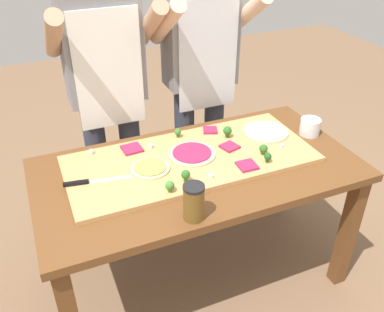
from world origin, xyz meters
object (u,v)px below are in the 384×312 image
Objects in this scene: prep_table at (198,184)px; cook_right at (201,67)px; pizza_whole_beet_magenta at (191,154)px; pizza_slice_far_right at (210,130)px; broccoli_floret_back_right at (186,175)px; cheese_crumble_c at (211,176)px; cheese_crumble_a at (151,146)px; sauce_jar at (194,202)px; pizza_whole_white_garlic at (266,131)px; broccoli_floret_front_right at (263,149)px; cheese_crumble_b at (92,152)px; broccoli_floret_center_left at (178,132)px; broccoli_floret_front_left at (170,186)px; pizza_slice_center at (230,147)px; broccoli_floret_back_mid at (268,157)px; cook_left at (106,82)px; pizza_slice_near_left at (132,149)px; pizza_slice_far_left at (247,165)px; cheese_crumble_d at (282,146)px; pizza_whole_pesto_green at (150,168)px; flour_cup at (310,128)px; chefs_knife at (88,182)px; broccoli_floret_front_mid at (227,131)px.

prep_table is 0.73m from cook_right.
pizza_whole_beet_magenta is 0.26m from pizza_slice_far_right.
broccoli_floret_back_right reaches higher than prep_table.
cheese_crumble_c is at bearing -114.76° from pizza_slice_far_right.
sauce_jar reaches higher than cheese_crumble_a.
broccoli_floret_front_right is (-0.13, -0.18, 0.02)m from pizza_whole_white_garlic.
broccoli_floret_center_left is at bearing -1.67° from cheese_crumble_b.
pizza_slice_center is at bearing 28.97° from broccoli_floret_front_left.
broccoli_floret_back_mid is 0.73m from cook_right.
pizza_whole_beet_magenta is 0.44m from sauce_jar.
cheese_crumble_a is 0.44m from cook_left.
pizza_slice_center is at bearing 30.27° from broccoli_floret_back_right.
pizza_slice_near_left is at bearing 97.97° from broccoli_floret_front_left.
cook_left reaches higher than pizza_slice_near_left.
cook_right is at bearing 84.38° from pizza_slice_far_left.
broccoli_floret_back_right reaches higher than cheese_crumble_b.
broccoli_floret_front_left is at bearing -132.78° from pizza_slice_far_right.
sauce_jar is at bearing -77.51° from broccoli_floret_front_left.
broccoli_floret_center_left is at bearing 90.17° from prep_table.
broccoli_floret_back_mid is (0.30, -0.39, 0.00)m from broccoli_floret_center_left.
cheese_crumble_d is at bearing 25.93° from sauce_jar.
pizza_slice_near_left is at bearing -173.53° from broccoli_floret_center_left.
cheese_crumble_b is 0.61m from cheese_crumble_c.
pizza_whole_pesto_green is 0.19m from broccoli_floret_back_right.
cheese_crumble_d is at bearing -22.05° from cheese_crumble_a.
pizza_slice_near_left is 1.93× the size of broccoli_floret_center_left.
cook_left reaches higher than flour_cup.
broccoli_floret_front_left is at bearing -82.03° from pizza_slice_near_left.
broccoli_floret_back_mid is at bearing -154.47° from flour_cup.
cook_left is at bearing 66.66° from chefs_knife.
broccoli_floret_front_mid is 1.20× the size of broccoli_floret_front_right.
broccoli_floret_back_right is at bearing -141.26° from broccoli_floret_front_mid.
broccoli_floret_back_mid is at bearing -28.12° from cheese_crumble_b.
flour_cup is (0.84, -0.16, 0.01)m from cheese_crumble_a.
pizza_slice_center is 0.56m from cook_right.
broccoli_floret_front_right is 0.66m from cook_right.
sauce_jar reaches higher than broccoli_floret_front_mid.
pizza_whole_beet_magenta is at bearing 3.94° from chefs_knife.
cheese_crumble_d is (-0.00, -0.16, 0.00)m from pizza_whole_white_garlic.
pizza_slice_near_left is 0.60× the size of sauce_jar.
pizza_slice_far_right is 0.46× the size of sauce_jar.
pizza_whole_beet_magenta is (-0.45, -0.05, 0.00)m from pizza_whole_white_garlic.
prep_table is 25.74× the size of broccoli_floret_back_right.
cheese_crumble_a is 0.38m from cheese_crumble_c.
pizza_whole_pesto_green is 3.65× the size of broccoli_floret_back_mid.
chefs_knife is 0.76m from broccoli_floret_front_mid.
broccoli_floret_center_left is (0.00, 0.19, 0.02)m from pizza_whole_beet_magenta.
pizza_slice_far_left is at bearing -42.47° from cheese_crumble_a.
flour_cup is (0.44, -0.11, -0.02)m from broccoli_floret_front_mid.
cook_left is at bearing 115.94° from prep_table.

